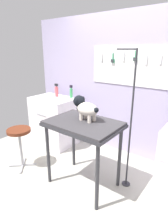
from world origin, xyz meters
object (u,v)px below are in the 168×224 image
object	(u,v)px
grooming_table	(83,129)
grooming_arm	(130,128)
dog	(85,108)
stool	(19,136)
pump_bottle_white	(57,91)
counter_left	(54,121)

from	to	relation	value
grooming_table	grooming_arm	bearing A→B (deg)	36.07
dog	stool	xyz separation A→B (m)	(-0.97, -0.34, -0.54)
grooming_table	dog	distance (m)	0.27
grooming_arm	dog	bearing A→B (deg)	-151.63
grooming_arm	pump_bottle_white	xyz separation A→B (m)	(-1.67, 0.40, 0.18)
dog	pump_bottle_white	xyz separation A→B (m)	(-1.18, 0.67, -0.06)
stool	pump_bottle_white	world-z (taller)	pump_bottle_white
pump_bottle_white	grooming_arm	bearing A→B (deg)	-13.56
dog	stool	world-z (taller)	dog
counter_left	pump_bottle_white	bearing A→B (deg)	99.32
grooming_arm	pump_bottle_white	distance (m)	1.73
grooming_arm	stool	xyz separation A→B (m)	(-1.45, -0.60, -0.31)
counter_left	stool	world-z (taller)	counter_left
counter_left	dog	bearing A→B (deg)	-25.19
dog	stool	size ratio (longest dim) A/B	0.65
dog	counter_left	world-z (taller)	dog
grooming_arm	dog	size ratio (longest dim) A/B	4.27
counter_left	stool	size ratio (longest dim) A/B	1.43
dog	counter_left	distance (m)	1.42
stool	dog	bearing A→B (deg)	19.24
grooming_arm	counter_left	distance (m)	1.71
grooming_table	dog	world-z (taller)	dog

